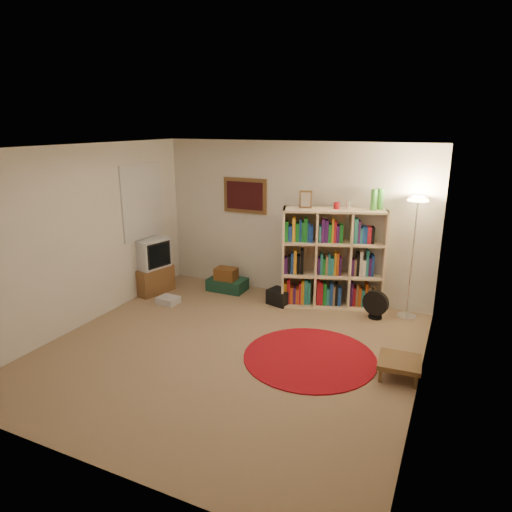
{
  "coord_description": "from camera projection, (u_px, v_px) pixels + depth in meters",
  "views": [
    {
      "loc": [
        2.48,
        -4.56,
        2.76
      ],
      "look_at": [
        0.1,
        0.6,
        1.1
      ],
      "focal_mm": 32.0,
      "sensor_mm": 36.0,
      "label": 1
    }
  ],
  "objects": [
    {
      "name": "dvd_box",
      "position": [
        168.0,
        300.0,
        7.25
      ],
      "size": [
        0.33,
        0.28,
        0.11
      ],
      "rotation": [
        0.0,
        0.0,
        -0.05
      ],
      "color": "silver",
      "rests_on": "ground"
    },
    {
      "name": "wicker_basket",
      "position": [
        226.0,
        274.0,
        7.71
      ],
      "size": [
        0.36,
        0.27,
        0.2
      ],
      "rotation": [
        0.0,
        0.0,
        0.03
      ],
      "color": "brown",
      "rests_on": "suitcase"
    },
    {
      "name": "floor_fan",
      "position": [
        376.0,
        304.0,
        6.65
      ],
      "size": [
        0.38,
        0.23,
        0.43
      ],
      "rotation": [
        0.0,
        0.0,
        -0.18
      ],
      "color": "black",
      "rests_on": "ground"
    },
    {
      "name": "duffel_bag",
      "position": [
        280.0,
        297.0,
        7.21
      ],
      "size": [
        0.41,
        0.37,
        0.24
      ],
      "rotation": [
        0.0,
        0.0,
        -0.27
      ],
      "color": "black",
      "rests_on": "ground"
    },
    {
      "name": "red_rug",
      "position": [
        310.0,
        357.0,
        5.58
      ],
      "size": [
        1.62,
        1.62,
        0.01
      ],
      "color": "maroon",
      "rests_on": "ground"
    },
    {
      "name": "room",
      "position": [
        225.0,
        253.0,
        5.46
      ],
      "size": [
        4.54,
        4.54,
        2.54
      ],
      "color": "#8E7053",
      "rests_on": "ground"
    },
    {
      "name": "side_table",
      "position": [
        400.0,
        363.0,
        5.11
      ],
      "size": [
        0.49,
        0.49,
        0.21
      ],
      "rotation": [
        0.0,
        0.0,
        0.07
      ],
      "color": "#55381D",
      "rests_on": "ground"
    },
    {
      "name": "suitcase",
      "position": [
        227.0,
        284.0,
        7.81
      ],
      "size": [
        0.64,
        0.41,
        0.2
      ],
      "rotation": [
        0.0,
        0.0,
        0.0
      ],
      "color": "#153A2B",
      "rests_on": "ground"
    },
    {
      "name": "bookshelf",
      "position": [
        331.0,
        260.0,
        7.0
      ],
      "size": [
        1.59,
        0.91,
        1.84
      ],
      "rotation": [
        0.0,
        0.0,
        0.33
      ],
      "color": "#FFDBAA",
      "rests_on": "ground"
    },
    {
      "name": "tv_stand",
      "position": [
        151.0,
        266.0,
        7.64
      ],
      "size": [
        0.58,
        0.73,
        0.93
      ],
      "rotation": [
        0.0,
        0.0,
        -0.24
      ],
      "color": "brown",
      "rests_on": "ground"
    },
    {
      "name": "floor_lamp",
      "position": [
        416.0,
        218.0,
        6.32
      ],
      "size": [
        0.43,
        0.43,
        1.81
      ],
      "rotation": [
        0.0,
        0.0,
        0.29
      ],
      "color": "white",
      "rests_on": "ground"
    },
    {
      "name": "paper_towel",
      "position": [
        287.0,
        291.0,
        7.39
      ],
      "size": [
        0.16,
        0.16,
        0.28
      ],
      "rotation": [
        0.0,
        0.0,
        0.22
      ],
      "color": "silver",
      "rests_on": "ground"
    }
  ]
}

